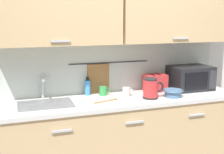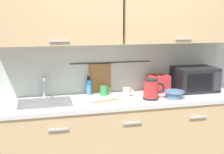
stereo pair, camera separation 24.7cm
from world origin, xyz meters
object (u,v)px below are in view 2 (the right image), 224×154
Objects in this scene: mug_near_sink at (104,91)px; toaster at (158,84)px; mixing_bowl at (174,94)px; microwave at (195,79)px; electric_kettle at (151,89)px; mug_by_kettle at (127,92)px; wooden_spoon at (108,100)px; dish_soap_bottle at (89,87)px.

toaster reaches higher than mug_near_sink.
mug_near_sink is 0.56× the size of mixing_bowl.
microwave reaches higher than electric_kettle.
electric_kettle is at bearing -160.54° from microwave.
wooden_spoon is (-0.23, -0.11, -0.04)m from mug_by_kettle.
mug_by_kettle is at bearing -163.85° from toaster.
microwave is 2.15× the size of mixing_bowl.
mixing_bowl is at bearing -146.83° from microwave.
dish_soap_bottle is 0.72× the size of wooden_spoon.
dish_soap_bottle is 0.90m from mixing_bowl.
dish_soap_bottle is 0.42m from mug_by_kettle.
mug_near_sink reaches higher than mixing_bowl.
wooden_spoon is at bearing 175.04° from electric_kettle.
microwave reaches higher than mug_near_sink.
toaster reaches higher than wooden_spoon.
mug_by_kettle is (0.22, -0.12, 0.00)m from mug_near_sink.
microwave is 1.07m from wooden_spoon.
dish_soap_bottle is 1.63× the size of mug_near_sink.
electric_kettle reaches higher than mug_by_kettle.
wooden_spoon is at bearing -160.18° from toaster.
microwave is at bearing 4.52° from mug_by_kettle.
electric_kettle is (-0.61, -0.21, -0.03)m from microwave.
mug_near_sink is 0.73m from mixing_bowl.
mixing_bowl is 0.30m from toaster.
mug_near_sink is at bearing 176.67° from microwave.
mug_near_sink is 0.24m from wooden_spoon.
microwave is 1.04m from mug_near_sink.
electric_kettle reaches higher than dish_soap_bottle.
mug_near_sink is 0.25m from mug_by_kettle.
toaster is at bearing 19.82° from wooden_spoon.
mug_near_sink is at bearing -21.87° from dish_soap_bottle.
electric_kettle is 0.32m from toaster.
microwave reaches higher than dish_soap_bottle.
mug_by_kettle is at bearing -26.64° from dish_soap_bottle.
mug_by_kettle is at bearing -175.48° from microwave.
mug_near_sink is at bearing 150.18° from mug_by_kettle.
microwave is 0.82m from mug_by_kettle.
microwave is 0.64m from electric_kettle.
mug_near_sink is at bearing 147.25° from electric_kettle.
toaster is at bearing -1.10° from mug_near_sink.
microwave is 1.70× the size of wooden_spoon.
electric_kettle is 1.89× the size of mug_near_sink.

